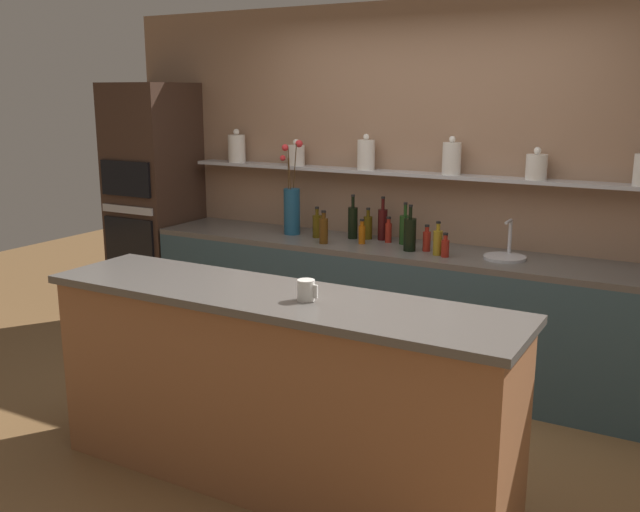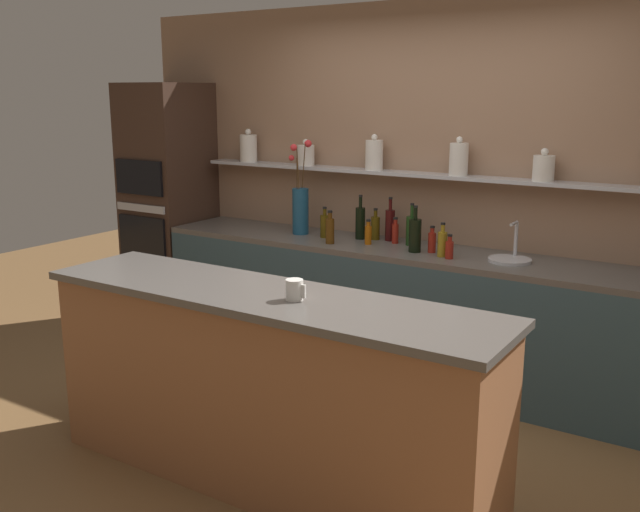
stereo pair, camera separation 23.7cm
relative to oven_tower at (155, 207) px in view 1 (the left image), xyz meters
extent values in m
plane|color=brown|center=(2.30, -1.24, -1.02)|extent=(12.00, 12.00, 0.00)
cube|color=#937056|center=(2.30, 0.36, 0.28)|extent=(5.20, 0.10, 2.60)
cube|color=#B7B7BC|center=(2.19, 0.22, 0.38)|extent=(3.63, 0.18, 0.02)
cylinder|color=silver|center=(0.71, 0.21, 0.51)|extent=(0.14, 0.14, 0.22)
sphere|color=silver|center=(0.71, 0.21, 0.64)|extent=(0.05, 0.05, 0.05)
cylinder|color=silver|center=(1.27, 0.21, 0.48)|extent=(0.13, 0.13, 0.16)
sphere|color=silver|center=(1.27, 0.21, 0.58)|extent=(0.05, 0.05, 0.05)
cylinder|color=silver|center=(1.87, 0.21, 0.50)|extent=(0.13, 0.13, 0.21)
sphere|color=silver|center=(1.87, 0.21, 0.63)|extent=(0.04, 0.04, 0.04)
cylinder|color=silver|center=(2.51, 0.21, 0.51)|extent=(0.13, 0.13, 0.22)
sphere|color=silver|center=(2.51, 0.21, 0.64)|extent=(0.04, 0.04, 0.04)
cylinder|color=silver|center=(3.09, 0.21, 0.48)|extent=(0.14, 0.14, 0.16)
sphere|color=silver|center=(3.09, 0.21, 0.58)|extent=(0.05, 0.05, 0.05)
cube|color=#334C56|center=(2.19, 0.00, -0.58)|extent=(3.73, 0.62, 0.88)
cube|color=#56514C|center=(2.19, 0.00, -0.12)|extent=(3.73, 0.62, 0.04)
cube|color=#99603D|center=(2.30, -1.70, -0.53)|extent=(2.41, 0.55, 0.98)
cube|color=#56514C|center=(2.30, -1.70, -0.02)|extent=(2.47, 0.61, 0.04)
cube|color=#3D281E|center=(0.00, 0.00, 0.00)|extent=(0.60, 0.62, 2.05)
cube|color=black|center=(0.00, -0.32, -0.24)|extent=(0.51, 0.02, 0.40)
cube|color=black|center=(0.00, -0.32, 0.28)|extent=(0.51, 0.02, 0.28)
cube|color=#B7B7BC|center=(0.00, -0.32, 0.03)|extent=(0.53, 0.02, 0.06)
cylinder|color=navy|center=(1.34, 0.04, 0.07)|extent=(0.12, 0.12, 0.35)
cylinder|color=#4C3319|center=(1.32, 0.02, 0.36)|extent=(0.02, 0.02, 0.23)
sphere|color=red|center=(1.29, 0.00, 0.47)|extent=(0.04, 0.04, 0.04)
cylinder|color=#4C3319|center=(1.35, 0.06, 0.41)|extent=(0.05, 0.02, 0.33)
sphere|color=red|center=(1.37, 0.10, 0.57)|extent=(0.06, 0.06, 0.06)
cylinder|color=#4C3319|center=(1.33, 0.01, 0.40)|extent=(0.03, 0.01, 0.31)
sphere|color=red|center=(1.32, -0.03, 0.55)|extent=(0.05, 0.05, 0.05)
cylinder|color=#B7B7BC|center=(2.97, 0.00, -0.09)|extent=(0.27, 0.27, 0.02)
cylinder|color=#B7B7BC|center=(2.97, 0.11, 0.03)|extent=(0.02, 0.02, 0.22)
cylinder|color=#B7B7BC|center=(2.97, 0.05, 0.14)|extent=(0.02, 0.12, 0.02)
cylinder|color=#193814|center=(2.23, 0.12, 0.00)|extent=(0.08, 0.08, 0.20)
cylinder|color=#193814|center=(2.23, 0.12, 0.14)|extent=(0.02, 0.02, 0.08)
cylinder|color=black|center=(2.23, 0.12, 0.19)|extent=(0.03, 0.03, 0.01)
cylinder|color=black|center=(1.82, 0.11, 0.01)|extent=(0.07, 0.07, 0.23)
cylinder|color=black|center=(1.82, 0.11, 0.17)|extent=(0.02, 0.02, 0.08)
cylinder|color=black|center=(1.82, 0.11, 0.22)|extent=(0.03, 0.03, 0.01)
cylinder|color=#47380A|center=(1.57, 0.01, -0.02)|extent=(0.07, 0.07, 0.17)
cylinder|color=#47380A|center=(1.57, 0.01, 0.09)|extent=(0.03, 0.03, 0.05)
cylinder|color=black|center=(1.57, 0.01, 0.12)|extent=(0.03, 0.03, 0.01)
cylinder|color=#380C0C|center=(2.03, 0.17, 0.01)|extent=(0.07, 0.07, 0.22)
cylinder|color=#380C0C|center=(2.03, 0.17, 0.16)|extent=(0.02, 0.02, 0.08)
cylinder|color=black|center=(2.03, 0.17, 0.21)|extent=(0.03, 0.03, 0.01)
cylinder|color=maroon|center=(2.61, -0.13, -0.05)|extent=(0.05, 0.05, 0.11)
cylinder|color=maroon|center=(2.61, -0.13, 0.03)|extent=(0.03, 0.03, 0.04)
cylinder|color=black|center=(2.61, -0.13, 0.05)|extent=(0.03, 0.03, 0.01)
cylinder|color=#4C2D0C|center=(1.71, -0.15, -0.01)|extent=(0.06, 0.06, 0.18)
cylinder|color=#4C2D0C|center=(1.71, -0.15, 0.10)|extent=(0.03, 0.03, 0.04)
cylinder|color=black|center=(1.71, -0.15, 0.13)|extent=(0.03, 0.03, 0.01)
cylinder|color=maroon|center=(2.44, -0.02, -0.04)|extent=(0.05, 0.05, 0.13)
cylinder|color=maroon|center=(2.44, -0.02, 0.05)|extent=(0.03, 0.03, 0.04)
cylinder|color=black|center=(2.44, -0.02, 0.07)|extent=(0.03, 0.03, 0.01)
cylinder|color=olive|center=(2.55, -0.10, -0.02)|extent=(0.06, 0.06, 0.16)
cylinder|color=olive|center=(2.55, -0.10, 0.08)|extent=(0.03, 0.03, 0.05)
cylinder|color=black|center=(2.55, -0.10, 0.12)|extent=(0.03, 0.03, 0.01)
cylinder|color=#47380A|center=(1.92, 0.15, -0.02)|extent=(0.06, 0.06, 0.17)
cylinder|color=#47380A|center=(1.92, 0.15, 0.09)|extent=(0.03, 0.03, 0.05)
cylinder|color=black|center=(1.92, 0.15, 0.12)|extent=(0.03, 0.03, 0.01)
cylinder|color=maroon|center=(2.10, 0.11, -0.03)|extent=(0.05, 0.05, 0.14)
cylinder|color=maroon|center=(2.10, 0.11, 0.05)|extent=(0.03, 0.03, 0.04)
cylinder|color=black|center=(2.10, 0.11, 0.08)|extent=(0.03, 0.03, 0.01)
cylinder|color=#9E4C0A|center=(1.96, -0.02, -0.04)|extent=(0.05, 0.05, 0.13)
cylinder|color=#9E4C0A|center=(1.96, -0.02, 0.04)|extent=(0.03, 0.03, 0.04)
cylinder|color=black|center=(1.96, -0.02, 0.07)|extent=(0.03, 0.03, 0.01)
cylinder|color=black|center=(2.34, -0.07, 0.01)|extent=(0.08, 0.08, 0.22)
cylinder|color=black|center=(2.34, -0.07, 0.16)|extent=(0.02, 0.02, 0.08)
cylinder|color=black|center=(2.34, -0.07, 0.21)|extent=(0.03, 0.03, 0.01)
cylinder|color=silver|center=(2.49, -1.72, 0.05)|extent=(0.08, 0.08, 0.10)
cube|color=silver|center=(2.55, -1.72, 0.05)|extent=(0.02, 0.01, 0.06)
camera|label=1|loc=(4.13, -4.49, 0.96)|focal=40.00mm
camera|label=2|loc=(4.33, -4.37, 0.96)|focal=40.00mm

